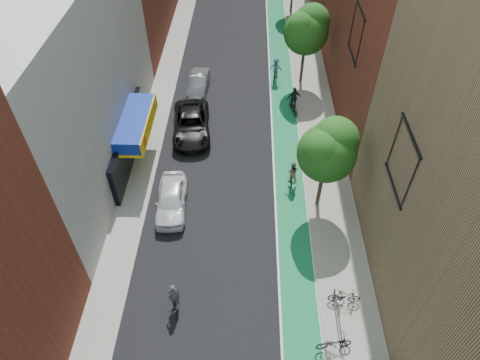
# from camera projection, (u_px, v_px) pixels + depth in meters

# --- Properties ---
(bike_lane) EXTENTS (2.00, 68.00, 0.01)m
(bike_lane) POSITION_uv_depth(u_px,v_px,m) (281.00, 71.00, 38.20)
(bike_lane) COLOR #136F3F
(bike_lane) RESTS_ON ground
(sidewalk_left) EXTENTS (2.00, 68.00, 0.15)m
(sidewalk_left) POSITION_uv_depth(u_px,v_px,m) (169.00, 68.00, 38.33)
(sidewalk_left) COLOR gray
(sidewalk_left) RESTS_ON ground
(sidewalk_right) EXTENTS (3.00, 68.00, 0.15)m
(sidewalk_right) POSITION_uv_depth(u_px,v_px,m) (309.00, 70.00, 38.11)
(sidewalk_right) COLOR gray
(sidewalk_right) RESTS_ON ground
(building_left_white) EXTENTS (8.00, 20.00, 12.00)m
(building_left_white) POSITION_uv_depth(u_px,v_px,m) (47.00, 84.00, 25.76)
(building_left_white) COLOR silver
(building_left_white) RESTS_ON ground
(tree_near) EXTENTS (3.40, 3.36, 6.42)m
(tree_near) POSITION_uv_depth(u_px,v_px,m) (328.00, 149.00, 23.62)
(tree_near) COLOR #332619
(tree_near) RESTS_ON ground
(tree_mid) EXTENTS (3.55, 3.53, 6.74)m
(tree_mid) POSITION_uv_depth(u_px,v_px,m) (307.00, 29.00, 33.31)
(tree_mid) COLOR #332619
(tree_mid) RESTS_ON ground
(parked_car_white) EXTENTS (2.05, 4.53, 1.51)m
(parked_car_white) POSITION_uv_depth(u_px,v_px,m) (171.00, 199.00, 26.25)
(parked_car_white) COLOR white
(parked_car_white) RESTS_ON ground
(parked_car_black) EXTENTS (3.23, 5.98, 1.59)m
(parked_car_black) POSITION_uv_depth(u_px,v_px,m) (191.00, 124.00, 31.45)
(parked_car_black) COLOR black
(parked_car_black) RESTS_ON ground
(parked_car_silver) EXTENTS (1.68, 4.21, 1.36)m
(parked_car_silver) POSITION_uv_depth(u_px,v_px,m) (199.00, 83.00, 35.52)
(parked_car_silver) COLOR gray
(parked_car_silver) RESTS_ON ground
(cyclist_lead) EXTENTS (0.83, 1.67, 1.94)m
(cyclist_lead) POSITION_uv_depth(u_px,v_px,m) (175.00, 301.00, 21.53)
(cyclist_lead) COLOR black
(cyclist_lead) RESTS_ON ground
(cyclist_lane_near) EXTENTS (0.81, 1.80, 1.92)m
(cyclist_lane_near) POSITION_uv_depth(u_px,v_px,m) (292.00, 176.00, 27.62)
(cyclist_lane_near) COLOR black
(cyclist_lane_near) RESTS_ON ground
(cyclist_lane_mid) EXTENTS (1.16, 1.95, 2.20)m
(cyclist_lane_mid) POSITION_uv_depth(u_px,v_px,m) (294.00, 103.00, 33.25)
(cyclist_lane_mid) COLOR black
(cyclist_lane_mid) RESTS_ON ground
(cyclist_lane_far) EXTENTS (1.21, 1.74, 2.03)m
(cyclist_lane_far) POSITION_uv_depth(u_px,v_px,m) (276.00, 70.00, 36.51)
(cyclist_lane_far) COLOR black
(cyclist_lane_far) RESTS_ON ground
(parked_bike_near) EXTENTS (1.81, 0.86, 0.91)m
(parked_bike_near) POSITION_uv_depth(u_px,v_px,m) (334.00, 343.00, 20.03)
(parked_bike_near) COLOR black
(parked_bike_near) RESTS_ON sidewalk_right
(parked_bike_mid) EXTENTS (1.68, 0.54, 1.00)m
(parked_bike_mid) POSITION_uv_depth(u_px,v_px,m) (344.00, 297.00, 21.69)
(parked_bike_mid) COLOR black
(parked_bike_mid) RESTS_ON sidewalk_right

